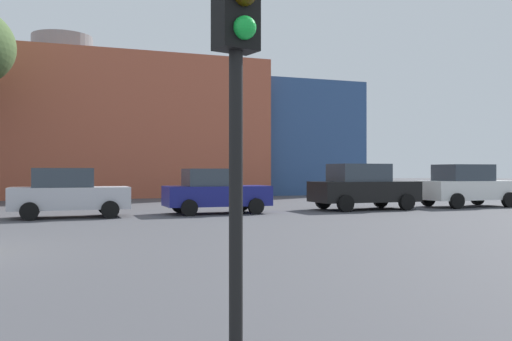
# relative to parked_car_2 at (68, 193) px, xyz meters

# --- Properties ---
(building_backdrop) EXTENTS (39.90, 13.74, 10.76)m
(building_backdrop) POSITION_rel_parked_car_2_xyz_m (-0.15, 19.40, 3.42)
(building_backdrop) COLOR #B2563D
(building_backdrop) RESTS_ON ground_plane
(parked_car_2) EXTENTS (3.94, 1.93, 1.71)m
(parked_car_2) POSITION_rel_parked_car_2_xyz_m (0.00, 0.00, 0.00)
(parked_car_2) COLOR silver
(parked_car_2) RESTS_ON ground_plane
(parked_car_3) EXTENTS (3.91, 1.92, 1.70)m
(parked_car_3) POSITION_rel_parked_car_2_xyz_m (5.25, 0.00, -0.00)
(parked_car_3) COLOR navy
(parked_car_3) RESTS_ON ground_plane
(parked_car_4) EXTENTS (4.40, 2.16, 1.91)m
(parked_car_4) POSITION_rel_parked_car_2_xyz_m (11.61, 0.00, 0.10)
(parked_car_4) COLOR black
(parked_car_4) RESTS_ON ground_plane
(parked_car_5) EXTENTS (4.39, 2.15, 1.90)m
(parked_car_5) POSITION_rel_parked_car_2_xyz_m (16.95, 0.00, 0.10)
(parked_car_5) COLOR white
(parked_car_5) RESTS_ON ground_plane
(traffic_light_near_right) EXTENTS (0.41, 0.40, 3.52)m
(traffic_light_near_right) POSITION_rel_parked_car_2_xyz_m (1.18, -15.45, 1.75)
(traffic_light_near_right) COLOR black
(traffic_light_near_right) RESTS_ON ground_plane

